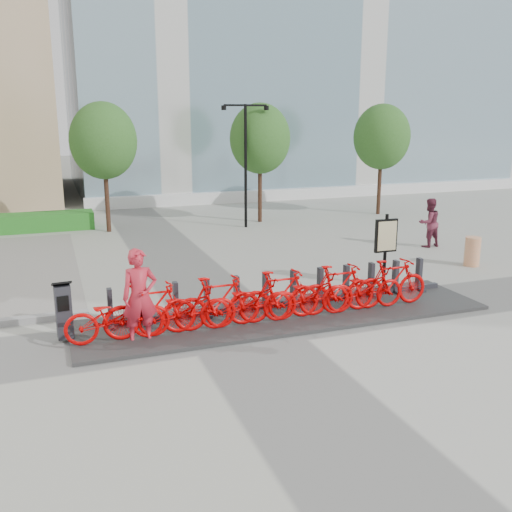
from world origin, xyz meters
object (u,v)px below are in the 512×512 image
object	(u,v)px
pedestrian	(429,223)
map_sign	(386,239)
bike_0	(115,317)
worker_red	(140,297)
kiosk	(64,310)
construction_barrel	(472,251)

from	to	relation	value
pedestrian	map_sign	distance (m)	5.49
bike_0	pedestrian	bearing A→B (deg)	-65.01
bike_0	pedestrian	size ratio (longest dim) A/B	1.15
worker_red	bike_0	bearing A→B (deg)	169.31
kiosk	pedestrian	distance (m)	13.36
construction_barrel	pedestrian	bearing A→B (deg)	82.50
kiosk	pedestrian	xyz separation A→B (m)	(12.46, 4.84, 0.19)
bike_0	map_sign	distance (m)	7.63
bike_0	construction_barrel	size ratio (longest dim) A/B	2.19
kiosk	map_sign	xyz separation A→B (m)	(8.36, 1.21, 0.64)
worker_red	construction_barrel	xyz separation A→B (m)	(10.63, 2.73, -0.53)
pedestrian	map_sign	world-z (taller)	map_sign
worker_red	kiosk	bearing A→B (deg)	155.54
kiosk	worker_red	distance (m)	1.61
construction_barrel	map_sign	world-z (taller)	map_sign
pedestrian	map_sign	xyz separation A→B (m)	(-4.10, -3.63, 0.45)
kiosk	construction_barrel	size ratio (longest dim) A/B	1.37
pedestrian	bike_0	bearing A→B (deg)	19.87
bike_0	map_sign	bearing A→B (deg)	-76.82
map_sign	kiosk	bearing A→B (deg)	-171.63
bike_0	worker_red	distance (m)	0.64
kiosk	bike_0	bearing A→B (deg)	-33.70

